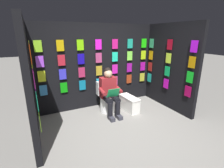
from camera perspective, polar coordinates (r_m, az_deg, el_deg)
The scene contains 7 objects.
ground_plane at distance 3.47m, azimuth 7.29°, elevation -17.98°, with size 30.00×30.00×0.00m, color gray.
display_wall_back at distance 4.58m, azimuth -4.91°, elevation 6.13°, with size 3.42×0.14×2.26m.
display_wall_left at distance 4.73m, azimuth 19.35°, elevation 5.58°, with size 0.14×1.79×2.26m.
display_wall_right at distance 3.36m, azimuth -26.64°, elevation 0.43°, with size 0.14×1.79×2.26m.
toilet at distance 4.41m, azimuth -1.98°, elevation -5.12°, with size 0.41×0.56×0.77m.
person_reading at distance 4.12m, azimuth -0.82°, elevation -2.66°, with size 0.53×0.69×1.19m.
comic_longbox_near at distance 4.48m, azimuth 5.96°, elevation -6.68°, with size 0.30×0.66×0.39m.
Camera 1 is at (1.62, 2.36, 1.98)m, focal length 26.48 mm.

